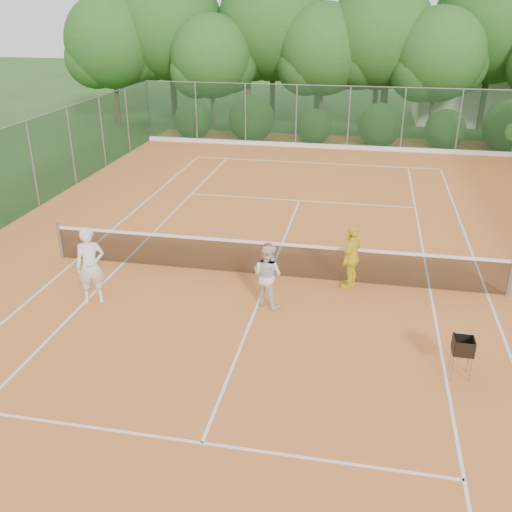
{
  "coord_description": "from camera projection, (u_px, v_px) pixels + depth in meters",
  "views": [
    {
      "loc": [
        2.28,
        -13.37,
        6.6
      ],
      "look_at": [
        -0.12,
        -1.2,
        1.1
      ],
      "focal_mm": 40.0,
      "sensor_mm": 36.0,
      "label": 1
    }
  ],
  "objects": [
    {
      "name": "tropical_treeline",
      "position": [
        360.0,
        34.0,
        30.88
      ],
      "size": [
        32.1,
        8.49,
        15.03
      ],
      "color": "brown",
      "rests_on": "ground"
    },
    {
      "name": "player_white",
      "position": [
        90.0,
        266.0,
        13.41
      ],
      "size": [
        0.8,
        0.68,
        1.87
      ],
      "primitive_type": "imported",
      "rotation": [
        0.0,
        0.0,
        0.41
      ],
      "color": "silver",
      "rests_on": "clay_court"
    },
    {
      "name": "tennis_net",
      "position": [
        269.0,
        258.0,
        14.85
      ],
      "size": [
        11.97,
        0.1,
        1.1
      ],
      "color": "gray",
      "rests_on": "clay_court"
    },
    {
      "name": "player_center_grp",
      "position": [
        267.0,
        275.0,
        13.31
      ],
      "size": [
        0.93,
        0.85,
        1.58
      ],
      "color": "silver",
      "rests_on": "clay_court"
    },
    {
      "name": "player_yellow",
      "position": [
        352.0,
        257.0,
        14.13
      ],
      "size": [
        0.72,
        1.05,
        1.65
      ],
      "primitive_type": "imported",
      "rotation": [
        0.0,
        0.0,
        -1.93
      ],
      "color": "yellow",
      "rests_on": "clay_court"
    },
    {
      "name": "court_markings",
      "position": [
        269.0,
        276.0,
        15.06
      ],
      "size": [
        11.03,
        23.83,
        0.01
      ],
      "color": "white",
      "rests_on": "clay_court"
    },
    {
      "name": "stray_ball_b",
      "position": [
        319.0,
        169.0,
        24.65
      ],
      "size": [
        0.07,
        0.07,
        0.07
      ],
      "primitive_type": "sphere",
      "color": "#C8D732",
      "rests_on": "clay_court"
    },
    {
      "name": "stray_ball_a",
      "position": [
        305.0,
        170.0,
        24.44
      ],
      "size": [
        0.07,
        0.07,
        0.07
      ],
      "primitive_type": "sphere",
      "color": "#D2DD33",
      "rests_on": "clay_court"
    },
    {
      "name": "ground",
      "position": [
        269.0,
        276.0,
        15.07
      ],
      "size": [
        120.0,
        120.0,
        0.0
      ],
      "primitive_type": "plane",
      "color": "#294D1B",
      "rests_on": "ground"
    },
    {
      "name": "fence_back",
      "position": [
        322.0,
        117.0,
        27.91
      ],
      "size": [
        18.07,
        0.07,
        3.0
      ],
      "color": "#19381E",
      "rests_on": "clay_court"
    },
    {
      "name": "clay_court",
      "position": [
        269.0,
        276.0,
        15.07
      ],
      "size": [
        18.0,
        36.0,
        0.02
      ],
      "primitive_type": "cube",
      "color": "orange",
      "rests_on": "ground"
    },
    {
      "name": "ball_hopper",
      "position": [
        463.0,
        346.0,
        10.73
      ],
      "size": [
        0.37,
        0.37,
        0.85
      ],
      "rotation": [
        0.0,
        0.0,
        -0.02
      ],
      "color": "gray",
      "rests_on": "clay_court"
    },
    {
      "name": "stray_ball_c",
      "position": [
        378.0,
        167.0,
        25.01
      ],
      "size": [
        0.07,
        0.07,
        0.07
      ],
      "primitive_type": "sphere",
      "color": "yellow",
      "rests_on": "clay_court"
    },
    {
      "name": "club_building",
      "position": [
        485.0,
        96.0,
        34.4
      ],
      "size": [
        8.0,
        5.0,
        3.0
      ],
      "primitive_type": "cube",
      "color": "beige",
      "rests_on": "ground"
    }
  ]
}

